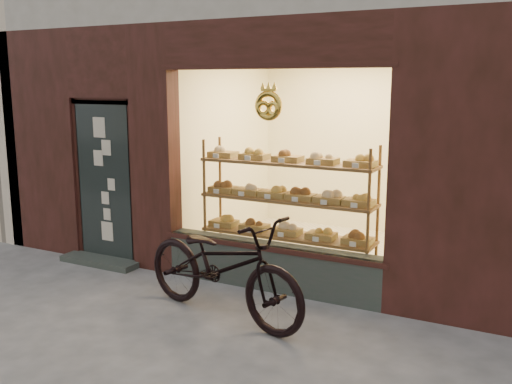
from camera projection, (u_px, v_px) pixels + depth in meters
The scene contains 3 objects.
ground at pixel (123, 355), 5.11m from camera, with size 90.00×90.00×0.00m, color #535355.
display_shelf at pixel (287, 209), 6.96m from camera, with size 2.20×0.45×1.70m.
bicycle at pixel (222, 266), 5.84m from camera, with size 0.73×2.11×1.11m, color black.
Camera 1 is at (3.25, -3.65, 2.41)m, focal length 40.00 mm.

